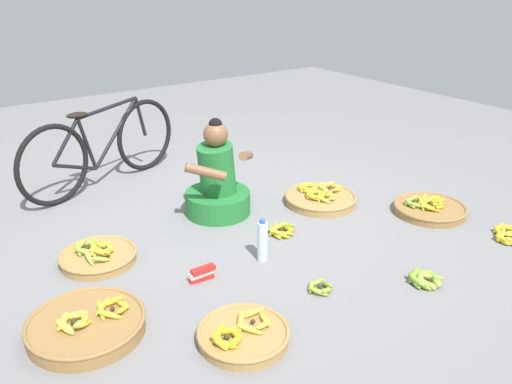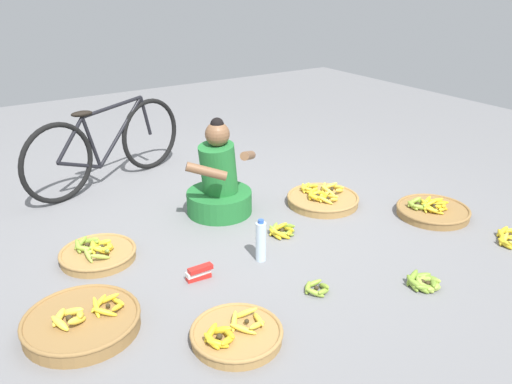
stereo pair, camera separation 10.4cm
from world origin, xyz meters
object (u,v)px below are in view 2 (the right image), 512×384
(loose_bananas_back_center, at_px, (424,283))
(banana_basket_near_vendor, at_px, (82,322))
(banana_basket_front_left, at_px, (98,253))
(banana_basket_back_right, at_px, (236,334))
(bicycle_leaning, at_px, (107,146))
(vendor_woman_front, at_px, (219,184))
(loose_bananas_back_left, at_px, (511,239))
(packet_carton_stack, at_px, (199,273))
(water_bottle, at_px, (261,241))
(loose_bananas_near_bicycle, at_px, (317,288))
(loose_bananas_front_center, at_px, (282,231))
(banana_basket_mid_left, at_px, (432,210))
(banana_basket_front_right, at_px, (323,199))

(loose_bananas_back_center, bearing_deg, banana_basket_near_vendor, 158.74)
(banana_basket_near_vendor, xyz_separation_m, banana_basket_front_left, (0.31, 0.70, -0.01))
(banana_basket_back_right, xyz_separation_m, loose_bananas_back_center, (1.24, -0.20, -0.01))
(bicycle_leaning, relative_size, loose_bananas_back_center, 6.91)
(vendor_woman_front, bearing_deg, loose_bananas_back_left, -46.59)
(loose_bananas_back_center, relative_size, packet_carton_stack, 1.35)
(packet_carton_stack, bearing_deg, water_bottle, -2.57)
(loose_bananas_near_bicycle, bearing_deg, water_bottle, 98.56)
(loose_bananas_back_center, xyz_separation_m, water_bottle, (-0.67, 0.82, 0.11))
(loose_bananas_front_center, bearing_deg, loose_bananas_back_center, -72.49)
(banana_basket_mid_left, xyz_separation_m, loose_bananas_near_bicycle, (-1.45, -0.33, -0.02))
(banana_basket_front_left, xyz_separation_m, banana_basket_mid_left, (2.44, -0.78, -0.00))
(banana_basket_back_right, bearing_deg, loose_bananas_front_center, 42.95)
(banana_basket_front_left, bearing_deg, banana_basket_front_right, -4.07)
(loose_bananas_back_center, distance_m, loose_bananas_back_left, 0.97)
(banana_basket_near_vendor, height_order, banana_basket_front_right, banana_basket_near_vendor)
(loose_bananas_back_center, xyz_separation_m, packet_carton_stack, (-1.12, 0.84, 0.02))
(vendor_woman_front, relative_size, loose_bananas_back_left, 2.70)
(banana_basket_mid_left, bearing_deg, loose_bananas_front_center, 161.73)
(vendor_woman_front, xyz_separation_m, water_bottle, (-0.14, -0.81, -0.11))
(banana_basket_mid_left, bearing_deg, banana_basket_near_vendor, 178.26)
(banana_basket_front_right, relative_size, banana_basket_mid_left, 1.04)
(vendor_woman_front, distance_m, banana_basket_mid_left, 1.71)
(water_bottle, bearing_deg, vendor_woman_front, 80.09)
(banana_basket_front_left, distance_m, loose_bananas_front_center, 1.31)
(loose_bananas_back_center, distance_m, water_bottle, 1.06)
(water_bottle, bearing_deg, banana_basket_back_right, -132.52)
(loose_bananas_back_left, xyz_separation_m, water_bottle, (-1.64, 0.78, 0.12))
(loose_bananas_back_center, bearing_deg, banana_basket_back_right, 170.78)
(banana_basket_back_right, height_order, loose_bananas_near_bicycle, banana_basket_back_right)
(banana_basket_front_left, relative_size, water_bottle, 1.69)
(loose_bananas_back_center, bearing_deg, water_bottle, 129.11)
(packet_carton_stack, bearing_deg, loose_bananas_back_left, -20.85)
(banana_basket_mid_left, height_order, loose_bananas_front_center, banana_basket_mid_left)
(loose_bananas_near_bicycle, bearing_deg, bicycle_leaning, 100.92)
(bicycle_leaning, distance_m, loose_bananas_back_left, 3.37)
(banana_basket_near_vendor, bearing_deg, banana_basket_back_right, -39.27)
(bicycle_leaning, height_order, banana_basket_near_vendor, bicycle_leaning)
(banana_basket_front_right, relative_size, loose_bananas_back_left, 2.06)
(bicycle_leaning, xyz_separation_m, banana_basket_back_right, (-0.18, -2.51, -0.32))
(banana_basket_mid_left, relative_size, water_bottle, 1.89)
(banana_basket_front_left, bearing_deg, banana_basket_mid_left, -17.74)
(loose_bananas_near_bicycle, bearing_deg, banana_basket_near_vendor, 162.23)
(loose_bananas_back_left, distance_m, water_bottle, 1.82)
(banana_basket_near_vendor, xyz_separation_m, banana_basket_front_right, (2.16, 0.57, -0.01))
(vendor_woman_front, bearing_deg, banana_basket_near_vendor, -146.83)
(banana_basket_front_left, relative_size, banana_basket_mid_left, 0.89)
(banana_basket_near_vendor, distance_m, loose_bananas_front_center, 1.59)
(vendor_woman_front, relative_size, banana_basket_back_right, 1.58)
(loose_bananas_front_center, bearing_deg, vendor_woman_front, 108.64)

